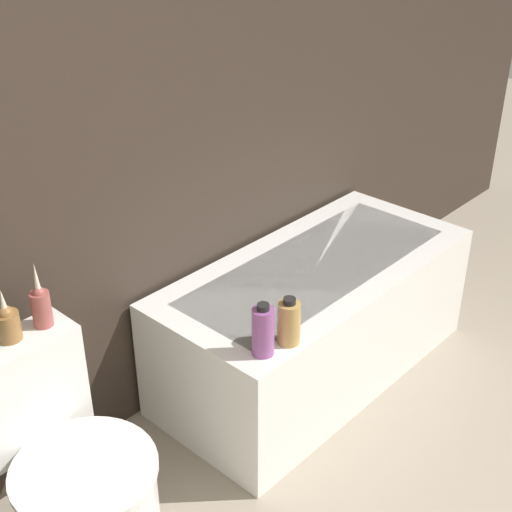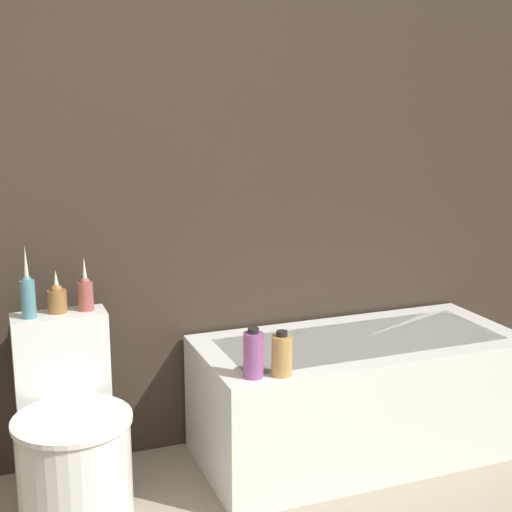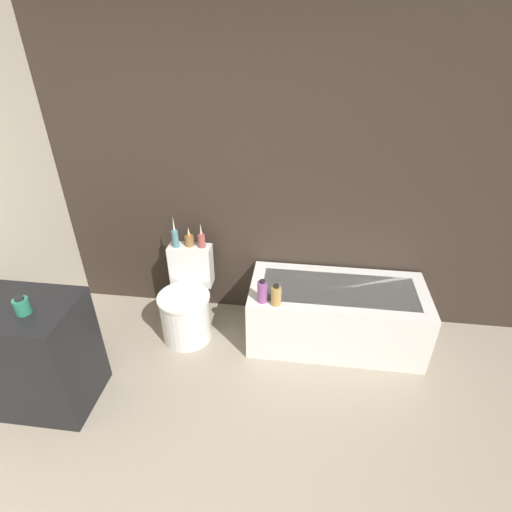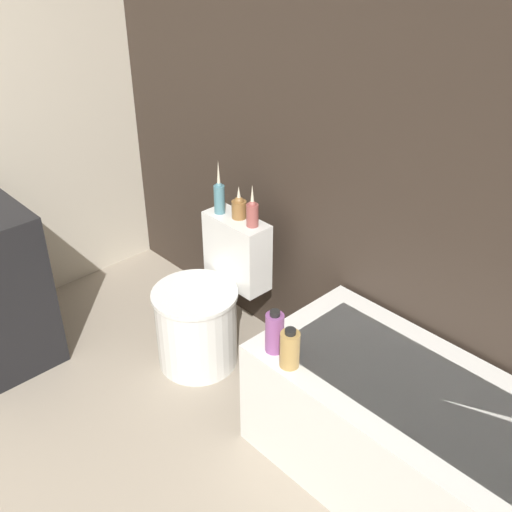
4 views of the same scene
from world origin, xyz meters
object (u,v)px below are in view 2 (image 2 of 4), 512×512
at_px(toilet, 72,446).
at_px(vase_bronze, 86,292).
at_px(bathtub, 358,395).
at_px(shampoo_bottle_tall, 253,354).
at_px(vase_gold, 28,294).
at_px(shampoo_bottle_short, 282,355).
at_px(vase_silver, 57,298).

relative_size(toilet, vase_bronze, 3.44).
distance_m(bathtub, vase_bronze, 1.30).
relative_size(toilet, shampoo_bottle_tall, 3.83).
height_order(vase_gold, shampoo_bottle_tall, vase_gold).
bearing_deg(bathtub, toilet, -176.70).
relative_size(vase_gold, shampoo_bottle_short, 1.59).
height_order(bathtub, shampoo_bottle_tall, shampoo_bottle_tall).
height_order(bathtub, toilet, toilet).
bearing_deg(vase_gold, shampoo_bottle_tall, -25.77).
height_order(vase_bronze, shampoo_bottle_short, vase_bronze).
bearing_deg(shampoo_bottle_tall, shampoo_bottle_short, -11.82).
xyz_separation_m(vase_gold, shampoo_bottle_tall, (0.78, -0.38, -0.22)).
height_order(vase_gold, shampoo_bottle_short, vase_gold).
bearing_deg(vase_gold, shampoo_bottle_short, -24.21).
height_order(vase_silver, vase_bronze, vase_bronze).
distance_m(bathtub, shampoo_bottle_tall, 0.74).
xyz_separation_m(toilet, vase_bronze, (0.11, 0.23, 0.53)).
distance_m(vase_gold, vase_bronze, 0.22).
distance_m(toilet, vase_silver, 0.57).
xyz_separation_m(bathtub, shampoo_bottle_short, (-0.49, -0.26, 0.35)).
distance_m(vase_gold, vase_silver, 0.12).
bearing_deg(shampoo_bottle_short, vase_bronze, 147.67).
bearing_deg(vase_gold, vase_bronze, 6.23).
bearing_deg(bathtub, vase_silver, 172.30).
bearing_deg(shampoo_bottle_short, toilet, 166.31).
distance_m(vase_gold, shampoo_bottle_tall, 0.89).
xyz_separation_m(toilet, vase_gold, (-0.11, 0.21, 0.55)).
height_order(bathtub, vase_gold, vase_gold).
height_order(shampoo_bottle_tall, shampoo_bottle_short, shampoo_bottle_tall).
relative_size(vase_silver, shampoo_bottle_short, 0.96).
height_order(toilet, vase_bronze, vase_bronze).
xyz_separation_m(bathtub, vase_bronze, (-1.16, 0.16, 0.55)).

